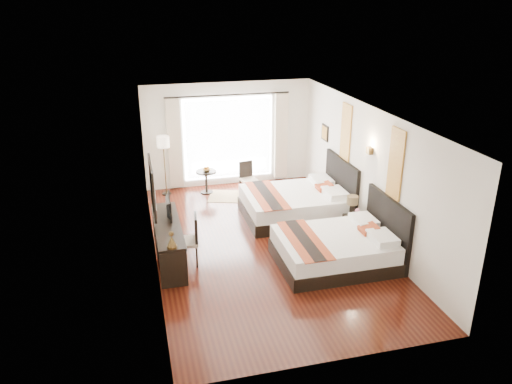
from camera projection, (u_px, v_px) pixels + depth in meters
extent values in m
cube|color=#330F09|center=(264.00, 244.00, 10.52)|extent=(4.50, 7.50, 0.01)
cube|color=white|center=(265.00, 113.00, 9.49)|extent=(4.50, 7.50, 0.02)
cube|color=silver|center=(367.00, 172.00, 10.52)|extent=(0.01, 7.50, 2.80)
cube|color=silver|center=(151.00, 192.00, 9.49)|extent=(0.01, 7.50, 2.80)
cube|color=silver|center=(228.00, 135.00, 13.38)|extent=(4.50, 0.01, 2.80)
cube|color=silver|center=(338.00, 276.00, 6.63)|extent=(4.50, 0.01, 2.80)
cube|color=white|center=(228.00, 138.00, 13.40)|extent=(2.40, 0.02, 2.20)
cube|color=white|center=(229.00, 139.00, 13.35)|extent=(2.30, 0.02, 2.10)
cube|color=#BFB394|center=(174.00, 144.00, 12.99)|extent=(0.35, 0.14, 2.35)
cube|color=#BFB394|center=(281.00, 136.00, 13.65)|extent=(0.35, 0.14, 2.35)
cube|color=maroon|center=(396.00, 164.00, 9.30)|extent=(0.03, 0.50, 1.35)
cube|color=maroon|center=(346.00, 133.00, 11.36)|extent=(0.03, 0.50, 1.35)
cube|color=#4E3B1C|center=(370.00, 151.00, 10.20)|extent=(0.10, 0.14, 0.14)
cube|color=black|center=(152.00, 187.00, 9.30)|extent=(0.04, 1.25, 0.95)
cube|color=white|center=(153.00, 187.00, 9.31)|extent=(0.01, 1.12, 0.82)
cube|color=black|center=(333.00, 257.00, 9.71)|extent=(2.15, 1.68, 0.26)
cube|color=white|center=(334.00, 244.00, 9.60)|extent=(2.09, 1.64, 0.32)
cube|color=black|center=(387.00, 228.00, 9.78)|extent=(0.08, 1.68, 1.26)
cube|color=maroon|center=(304.00, 240.00, 9.40)|extent=(0.58, 1.74, 0.02)
cube|color=black|center=(293.00, 211.00, 11.74)|extent=(2.29, 1.78, 0.28)
cube|color=white|center=(293.00, 199.00, 11.63)|extent=(2.23, 1.74, 0.33)
cube|color=black|center=(341.00, 186.00, 11.82)|extent=(0.08, 1.78, 1.34)
cube|color=maroon|center=(267.00, 195.00, 11.42)|extent=(0.61, 1.84, 0.02)
cube|color=black|center=(354.00, 227.00, 10.77)|extent=(0.38, 0.47, 0.45)
cylinder|color=black|center=(352.00, 208.00, 10.75)|extent=(0.10, 0.10, 0.20)
cylinder|color=#453721|center=(352.00, 200.00, 10.68)|extent=(0.24, 0.24, 0.18)
imported|color=black|center=(357.00, 214.00, 10.52)|extent=(0.16, 0.16, 0.15)
cube|color=black|center=(169.00, 241.00, 9.79)|extent=(0.50, 2.20, 0.76)
imported|color=black|center=(166.00, 207.00, 9.91)|extent=(0.12, 0.73, 0.42)
cube|color=beige|center=(186.00, 242.00, 9.58)|extent=(0.52, 0.52, 0.06)
cube|color=black|center=(196.00, 228.00, 9.51)|extent=(0.10, 0.44, 0.52)
cylinder|color=black|center=(167.00, 194.00, 13.13)|extent=(0.24, 0.24, 0.03)
cylinder|color=#4E3B1C|center=(165.00, 169.00, 12.88)|extent=(0.03, 0.03, 1.33)
cylinder|color=beige|center=(163.00, 142.00, 12.61)|extent=(0.32, 0.32, 0.28)
cylinder|color=black|center=(206.00, 182.00, 13.12)|extent=(0.53, 0.53, 0.61)
imported|color=#4A281A|center=(207.00, 170.00, 12.98)|extent=(0.23, 0.23, 0.05)
cube|color=beige|center=(249.00, 180.00, 13.01)|extent=(0.46, 0.46, 0.05)
cube|color=black|center=(246.00, 169.00, 13.07)|extent=(0.37, 0.11, 0.44)
cube|color=tan|center=(233.00, 196.00, 12.97)|extent=(1.44, 1.18, 0.01)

